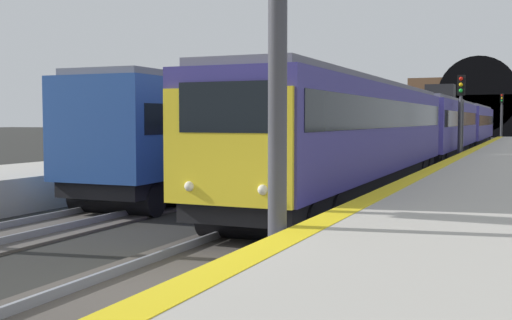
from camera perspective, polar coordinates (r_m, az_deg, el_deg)
The scene contains 9 objects.
ground_plane at distance 9.65m, azimuth -11.82°, elevation -11.95°, with size 320.00×320.00×0.00m, color black.
platform_right at distance 7.90m, azimuth 15.46°, elevation -11.77°, with size 112.00×4.41×1.00m, color #ADA89E.
platform_right_edge_strip at distance 8.29m, azimuth 1.90°, elevation -7.36°, with size 112.00×0.50×0.01m, color yellow.
track_main_line at distance 9.64m, azimuth -11.82°, elevation -11.71°, with size 160.00×2.73×0.21m.
train_main_approaching at distance 40.62m, azimuth 16.07°, elevation 2.94°, with size 59.18×2.97×4.72m.
train_adjacent_platform at distance 34.38m, azimuth 5.87°, elevation 3.03°, with size 39.43×3.24×3.92m.
railway_signal_mid at distance 34.51m, azimuth 17.83°, elevation 4.09°, with size 0.39×0.38×4.86m.
railway_signal_far at distance 76.24m, azimuth 21.10°, elevation 3.93°, with size 0.39×0.38×5.48m.
tunnel_portal at distance 100.18m, azimuth 19.22°, elevation 4.51°, with size 2.85×20.27×11.89m.
Camera 1 is at (-7.55, -5.43, 2.58)m, focal length 44.75 mm.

